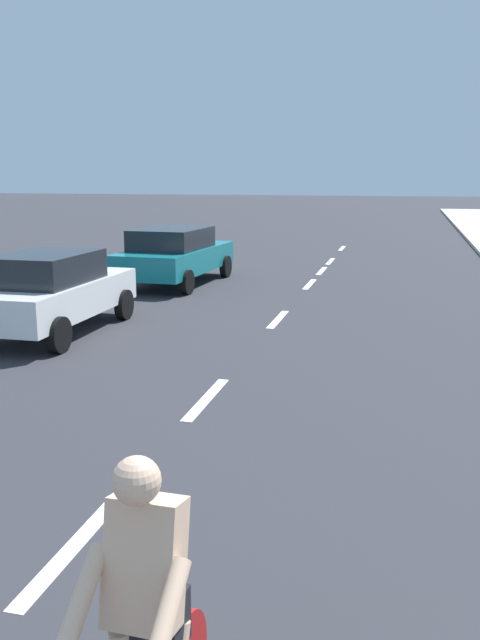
# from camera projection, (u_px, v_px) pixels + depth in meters

# --- Properties ---
(ground_plane) EXTENTS (160.00, 160.00, 0.00)m
(ground_plane) POSITION_uv_depth(u_px,v_px,m) (308.00, 287.00, 18.35)
(ground_plane) COLOR #2D2D33
(lane_stripe_2) EXTENTS (0.16, 1.80, 0.01)m
(lane_stripe_2) POSITION_uv_depth(u_px,v_px,m) (74.00, 546.00, 5.55)
(lane_stripe_2) COLOR white
(lane_stripe_2) RESTS_ON ground
(lane_stripe_3) EXTENTS (0.16, 1.80, 0.01)m
(lane_stripe_3) POSITION_uv_depth(u_px,v_px,m) (207.00, 399.00, 9.18)
(lane_stripe_3) COLOR white
(lane_stripe_3) RESTS_ON ground
(lane_stripe_4) EXTENTS (0.16, 1.80, 0.01)m
(lane_stripe_4) POSITION_uv_depth(u_px,v_px,m) (278.00, 319.00, 14.20)
(lane_stripe_4) COLOR white
(lane_stripe_4) RESTS_ON ground
(lane_stripe_5) EXTENTS (0.16, 1.80, 0.01)m
(lane_stripe_5) POSITION_uv_depth(u_px,v_px,m) (310.00, 284.00, 18.73)
(lane_stripe_5) COLOR white
(lane_stripe_5) RESTS_ON ground
(lane_stripe_6) EXTENTS (0.16, 1.80, 0.01)m
(lane_stripe_6) POSITION_uv_depth(u_px,v_px,m) (322.00, 271.00, 21.32)
(lane_stripe_6) COLOR white
(lane_stripe_6) RESTS_ON ground
(lane_stripe_7) EXTENTS (0.16, 1.80, 0.01)m
(lane_stripe_7) POSITION_uv_depth(u_px,v_px,m) (330.00, 261.00, 23.66)
(lane_stripe_7) COLOR white
(lane_stripe_7) RESTS_ON ground
(lane_stripe_8) EXTENTS (0.16, 1.80, 0.01)m
(lane_stripe_8) POSITION_uv_depth(u_px,v_px,m) (342.00, 248.00, 27.83)
(lane_stripe_8) COLOR white
(lane_stripe_8) RESTS_ON ground
(parked_car_white) EXTENTS (1.93, 4.13, 1.57)m
(parked_car_white) POSITION_uv_depth(u_px,v_px,m) (51.00, 290.00, 12.84)
(parked_car_white) COLOR white
(parked_car_white) RESTS_ON ground
(parked_car_teal) EXTENTS (2.33, 4.70, 1.57)m
(parked_car_teal) POSITION_uv_depth(u_px,v_px,m) (174.00, 254.00, 18.63)
(parked_car_teal) COLOR #14727A
(parked_car_teal) RESTS_ON ground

